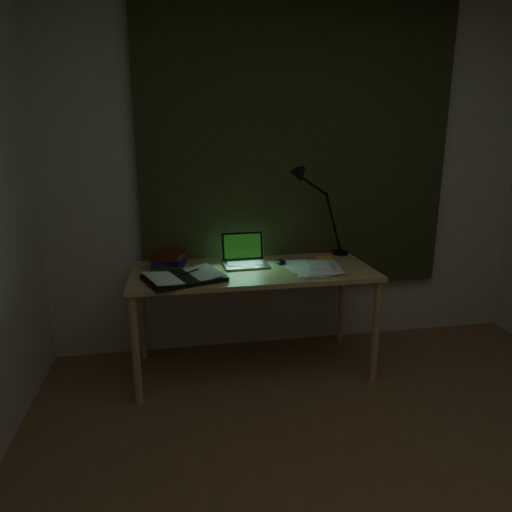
{
  "coord_description": "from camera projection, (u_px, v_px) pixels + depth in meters",
  "views": [
    {
      "loc": [
        -0.88,
        -1.19,
        1.51
      ],
      "look_at": [
        -0.39,
        1.46,
        0.82
      ],
      "focal_mm": 32.0,
      "sensor_mm": 36.0,
      "label": 1
    }
  ],
  "objects": [
    {
      "name": "sticky_pink",
      "position": [
        322.0,
        256.0,
        3.22
      ],
      "size": [
        0.11,
        0.11,
        0.02
      ],
      "primitive_type": "cube",
      "rotation": [
        0.0,
        0.0,
        -0.42
      ],
      "color": "#FF6385",
      "rests_on": "desk"
    },
    {
      "name": "desk_lamp",
      "position": [
        342.0,
        213.0,
        3.23
      ],
      "size": [
        0.45,
        0.37,
        0.6
      ],
      "primitive_type": null,
      "rotation": [
        0.0,
        0.0,
        -0.16
      ],
      "color": "black",
      "rests_on": "desk"
    },
    {
      "name": "sticky_yellow",
      "position": [
        324.0,
        257.0,
        3.2
      ],
      "size": [
        0.1,
        0.1,
        0.02
      ],
      "primitive_type": "cube",
      "rotation": [
        0.0,
        0.0,
        0.42
      ],
      "color": "yellow",
      "rests_on": "desk"
    },
    {
      "name": "open_textbook",
      "position": [
        184.0,
        277.0,
        2.69
      ],
      "size": [
        0.52,
        0.44,
        0.04
      ],
      "primitive_type": null,
      "rotation": [
        0.0,
        0.0,
        0.34
      ],
      "color": "silver",
      "rests_on": "desk"
    },
    {
      "name": "curtain",
      "position": [
        299.0,
        148.0,
        3.17
      ],
      "size": [
        2.2,
        0.06,
        2.0
      ],
      "primitive_type": "cube",
      "color": "#2A2F17",
      "rests_on": "wall_back"
    },
    {
      "name": "wall_back",
      "position": [
        296.0,
        177.0,
        3.26
      ],
      "size": [
        3.5,
        0.0,
        2.5
      ],
      "primitive_type": "cube",
      "color": "beige",
      "rests_on": "ground"
    },
    {
      "name": "laptop",
      "position": [
        246.0,
        251.0,
        2.97
      ],
      "size": [
        0.3,
        0.34,
        0.21
      ],
      "primitive_type": null,
      "rotation": [
        0.0,
        0.0,
        0.04
      ],
      "color": "#A3A3A7",
      "rests_on": "desk"
    },
    {
      "name": "mouse",
      "position": [
        281.0,
        262.0,
        3.02
      ],
      "size": [
        0.07,
        0.1,
        0.04
      ],
      "primitive_type": "ellipsoid",
      "rotation": [
        0.0,
        0.0,
        0.11
      ],
      "color": "black",
      "rests_on": "desk"
    },
    {
      "name": "book_stack",
      "position": [
        170.0,
        259.0,
        2.97
      ],
      "size": [
        0.25,
        0.28,
        0.1
      ],
      "primitive_type": null,
      "rotation": [
        0.0,
        0.0,
        -0.17
      ],
      "color": "silver",
      "rests_on": "desk"
    },
    {
      "name": "loose_papers",
      "position": [
        310.0,
        266.0,
        2.96
      ],
      "size": [
        0.33,
        0.35,
        0.02
      ],
      "primitive_type": null,
      "rotation": [
        0.0,
        0.0,
        0.07
      ],
      "color": "white",
      "rests_on": "desk"
    },
    {
      "name": "desk",
      "position": [
        253.0,
        320.0,
        3.01
      ],
      "size": [
        1.54,
        0.67,
        0.7
      ],
      "primitive_type": null,
      "color": "tan",
      "rests_on": "floor"
    }
  ]
}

